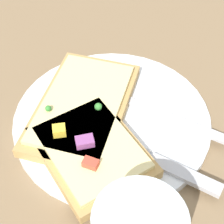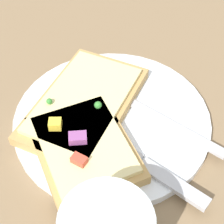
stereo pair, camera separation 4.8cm
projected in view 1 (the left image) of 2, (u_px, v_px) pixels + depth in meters
The scene contains 7 objects.
ground_plane at pixel (112, 123), 0.50m from camera, with size 4.00×4.00×0.00m, color #7F6647.
plate at pixel (112, 120), 0.49m from camera, with size 0.26×0.26×0.01m.
fork at pixel (136, 104), 0.50m from camera, with size 0.04×0.23×0.01m.
knife at pixel (144, 155), 0.44m from camera, with size 0.03×0.23×0.01m.
pizza_slice_main at pixel (83, 107), 0.49m from camera, with size 0.21×0.16×0.03m.
pizza_slice_corner at pixel (91, 151), 0.44m from camera, with size 0.15×0.17×0.03m.
crumb_scatter at pixel (96, 111), 0.49m from camera, with size 0.08×0.01×0.01m.
Camera 1 is at (-0.26, -0.17, 0.38)m, focal length 60.00 mm.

